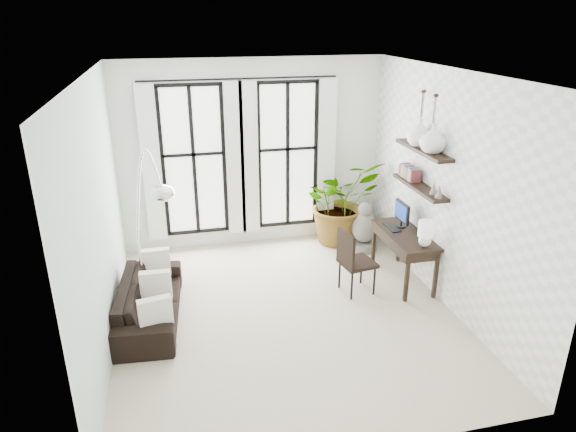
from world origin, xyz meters
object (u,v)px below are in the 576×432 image
object	(u,v)px
sofa	(150,301)
plant	(340,201)
arc_lamp	(147,191)
desk	(406,238)
desk_chair	(352,258)
buddha	(364,230)

from	to	relation	value
sofa	plant	size ratio (longest dim) A/B	1.26
arc_lamp	desk	bearing A→B (deg)	-1.70
plant	desk_chair	distance (m)	1.87
desk_chair	buddha	size ratio (longest dim) A/B	1.14
desk	buddha	world-z (taller)	desk
plant	arc_lamp	world-z (taller)	arc_lamp
sofa	buddha	distance (m)	3.85
plant	buddha	size ratio (longest dim) A/B	1.76
sofa	plant	world-z (taller)	plant
buddha	arc_lamp	bearing A→B (deg)	-162.10
sofa	buddha	world-z (taller)	buddha
plant	desk_chair	world-z (taller)	plant
arc_lamp	buddha	xyz separation A→B (m)	(3.47, 1.12, -1.36)
desk_chair	sofa	bearing A→B (deg)	171.73
arc_lamp	buddha	world-z (taller)	arc_lamp
desk	arc_lamp	distance (m)	3.78
sofa	desk	size ratio (longest dim) A/B	1.44
sofa	desk_chair	xyz separation A→B (m)	(2.86, 0.06, 0.28)
sofa	arc_lamp	distance (m)	1.48
desk_chair	desk	bearing A→B (deg)	-0.86
plant	desk	distance (m)	1.75
plant	buddha	world-z (taller)	plant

